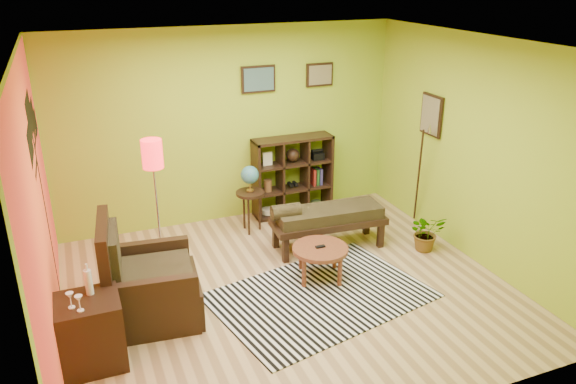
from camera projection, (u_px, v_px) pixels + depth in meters
name	position (u px, v px, depth m)	size (l,w,h in m)	color
ground	(288.00, 289.00, 6.58)	(5.00, 5.00, 0.00)	tan
room_shell	(279.00, 143.00, 5.89)	(5.04, 4.54, 2.82)	#98B928
zebra_rug	(320.00, 296.00, 6.44)	(2.36, 1.61, 0.01)	white
coffee_table	(320.00, 252.00, 6.70)	(0.67, 0.67, 0.43)	brown
armchair	(146.00, 288.00, 5.95)	(1.05, 1.06, 1.17)	black
side_cabinet	(90.00, 332.00, 5.23)	(0.59, 0.54, 1.01)	black
floor_lamp	(153.00, 166.00, 6.52)	(0.25, 0.25, 1.68)	silver
globe_table	(250.00, 182.00, 7.77)	(0.40, 0.40, 0.98)	black
cube_shelf	(294.00, 176.00, 8.43)	(1.20, 0.35, 1.20)	black
bench	(326.00, 217.00, 7.40)	(1.56, 0.64, 0.70)	black
potted_plant	(426.00, 236.00, 7.44)	(0.46, 0.51, 0.40)	#26661E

